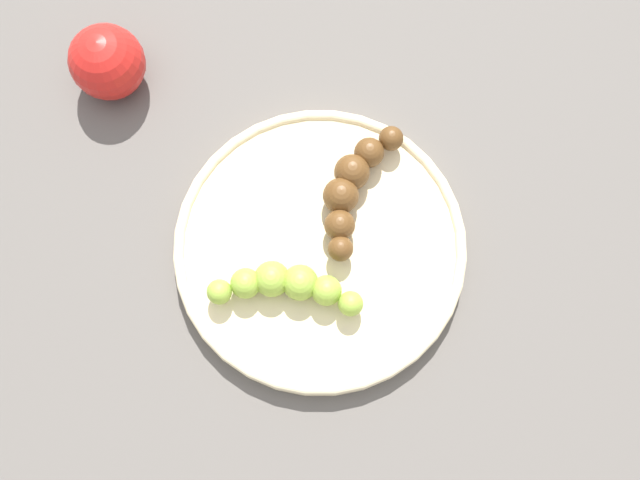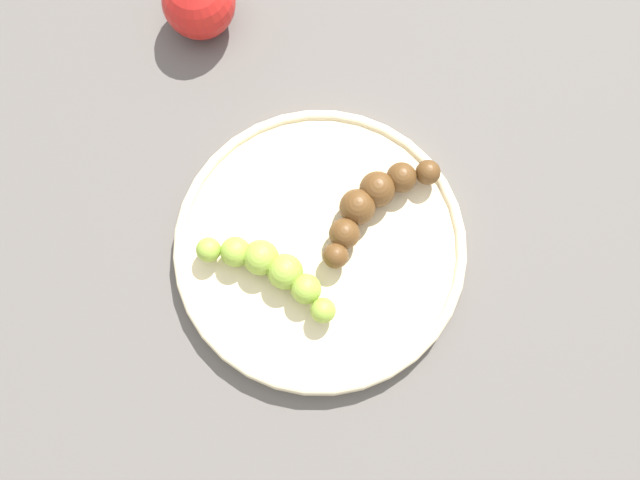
% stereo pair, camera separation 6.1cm
% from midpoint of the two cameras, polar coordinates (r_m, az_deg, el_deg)
% --- Properties ---
extents(ground_plane, '(2.40, 2.40, 0.00)m').
position_cam_midpoint_polar(ground_plane, '(0.65, -2.65, -1.36)').
color(ground_plane, '#56514C').
extents(fruit_bowl, '(0.27, 0.27, 0.02)m').
position_cam_midpoint_polar(fruit_bowl, '(0.64, -2.70, -1.11)').
color(fruit_bowl, beige).
rests_on(fruit_bowl, ground_plane).
extents(banana_green, '(0.10, 0.10, 0.03)m').
position_cam_midpoint_polar(banana_green, '(0.61, -5.63, -4.33)').
color(banana_green, '#8CAD38').
rests_on(banana_green, fruit_bowl).
extents(banana_overripe, '(0.13, 0.08, 0.03)m').
position_cam_midpoint_polar(banana_overripe, '(0.63, -0.10, 3.89)').
color(banana_overripe, '#593819').
rests_on(banana_overripe, fruit_bowl).
extents(apple_red, '(0.07, 0.07, 0.07)m').
position_cam_midpoint_polar(apple_red, '(0.72, -19.40, 13.13)').
color(apple_red, red).
rests_on(apple_red, ground_plane).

